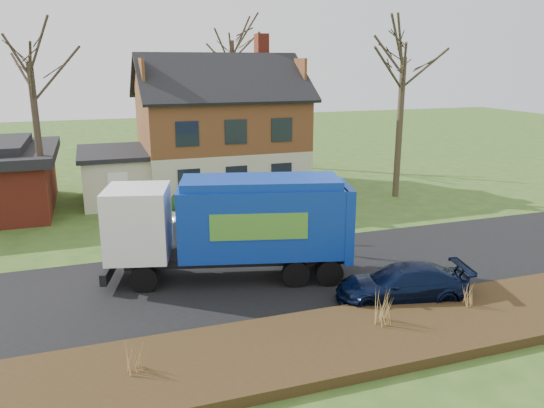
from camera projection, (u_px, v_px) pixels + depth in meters
name	position (u px, v px, depth m)	size (l,w,h in m)	color
ground	(258.00, 278.00, 19.25)	(120.00, 120.00, 0.00)	#2F531B
road	(258.00, 278.00, 19.25)	(80.00, 7.00, 0.02)	black
mulch_verge	(317.00, 346.00, 14.37)	(80.00, 3.50, 0.30)	black
main_house	(211.00, 124.00, 31.38)	(12.95, 8.95, 9.26)	#BDB498
garbage_truck	(235.00, 222.00, 18.73)	(8.93, 4.36, 3.70)	black
silver_sedan	(187.00, 231.00, 22.38)	(1.46, 4.19, 1.38)	#B9BBC1
navy_wagon	(402.00, 284.00, 17.18)	(1.75, 4.31, 1.25)	black
tree_front_west	(26.00, 36.00, 23.70)	(3.56, 3.56, 10.58)	#3A2E23
tree_front_east	(405.00, 32.00, 28.64)	(4.05, 4.05, 11.24)	#433928
tree_back	(231.00, 23.00, 38.34)	(3.91, 3.91, 12.39)	#3F3326
grass_clump_west	(136.00, 356.00, 12.82)	(0.31, 0.25, 0.81)	#B0834D
grass_clump_mid	(383.00, 306.00, 15.16)	(0.38, 0.32, 1.07)	#AE8F4C
grass_clump_east	(466.00, 292.00, 16.39)	(0.31, 0.26, 0.78)	tan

